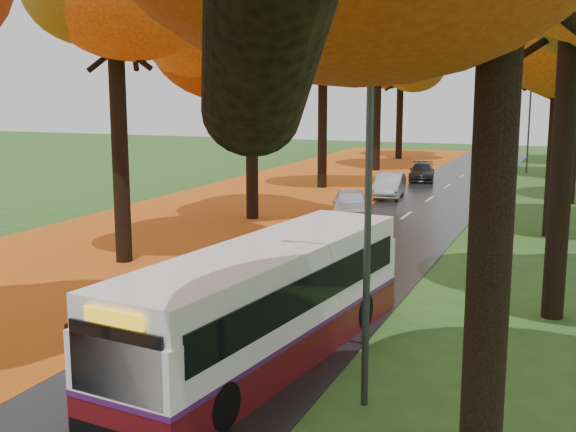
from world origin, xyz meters
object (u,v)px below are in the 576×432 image
Objects in this scene: streetlamp_near at (356,174)px; streetlamp_mid at (491,123)px; bus at (268,300)px; car_white at (351,204)px; car_dark at (422,172)px; car_silver at (389,185)px; streetlamp_far at (526,111)px.

streetlamp_near and streetlamp_mid have the same top height.
bus is (-2.53, -20.53, -3.24)m from streetlamp_mid.
streetlamp_near is 1.80× the size of car_white.
streetlamp_mid is 16.05m from car_dark.
car_white is 1.04× the size of car_silver.
car_white is 1.07× the size of car_dark.
streetlamp_far is 42.73m from bus.
streetlamp_mid is 9.42m from car_silver.
streetlamp_mid is at bearing 1.79° from car_white.
streetlamp_mid is at bearing -76.55° from car_dark.
streetlamp_far is at bearing 93.40° from bus.
car_white is 7.99m from car_silver.
streetlamp_mid is at bearing 90.00° from streetlamp_near.
streetlamp_near is 22.00m from streetlamp_mid.
car_silver is at bearing 104.95° from bus.
bus is at bearing -93.41° from streetlamp_far.
streetlamp_mid is 1.94× the size of car_dark.
bus reaches higher than car_silver.
streetlamp_far is 1.80× the size of car_white.
streetlamp_near reaches higher than car_white.
streetlamp_mid reaches higher than bus.
car_dark is (-3.61, 34.78, -0.83)m from bus.
car_dark is at bearing 71.99° from car_white.
car_dark is at bearing -128.42° from streetlamp_far.
streetlamp_near is 0.76× the size of bus.
car_white is at bearing -160.34° from streetlamp_mid.
streetlamp_mid is 1.00× the size of streetlamp_far.
bus is at bearing 149.90° from streetlamp_near.
streetlamp_near is 1.88× the size of car_silver.
car_white is (-6.19, -2.21, -3.92)m from streetlamp_mid.
streetlamp_near is at bearing -90.00° from streetlamp_mid.
bus is (-2.53, -42.53, -3.24)m from streetlamp_far.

